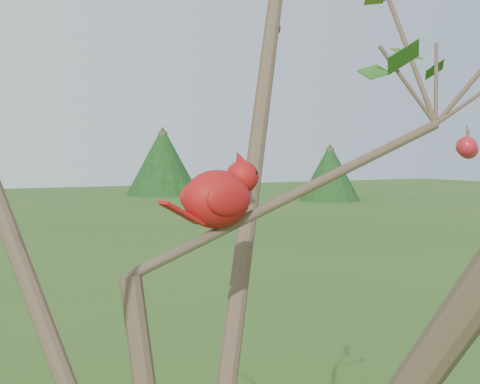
{
  "coord_description": "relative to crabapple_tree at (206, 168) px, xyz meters",
  "views": [
    {
      "loc": [
        -0.33,
        -0.81,
        2.14
      ],
      "look_at": [
        0.15,
        0.1,
        2.08
      ],
      "focal_mm": 45.0,
      "sensor_mm": 36.0,
      "label": 1
    }
  ],
  "objects": [
    {
      "name": "crabapple_tree",
      "position": [
        0.0,
        0.0,
        0.0
      ],
      "size": [
        2.35,
        2.05,
        2.95
      ],
      "color": "#483427",
      "rests_on": "ground"
    },
    {
      "name": "cardinal",
      "position": [
        0.08,
        0.11,
        -0.05
      ],
      "size": [
        0.2,
        0.12,
        0.14
      ],
      "rotation": [
        0.0,
        0.0,
        0.21
      ],
      "color": "red",
      "rests_on": "ground"
    },
    {
      "name": "distant_trees",
      "position": [
        3.05,
        25.83,
        -0.57
      ],
      "size": [
        42.1,
        11.72,
        3.67
      ],
      "color": "#483427",
      "rests_on": "ground"
    }
  ]
}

